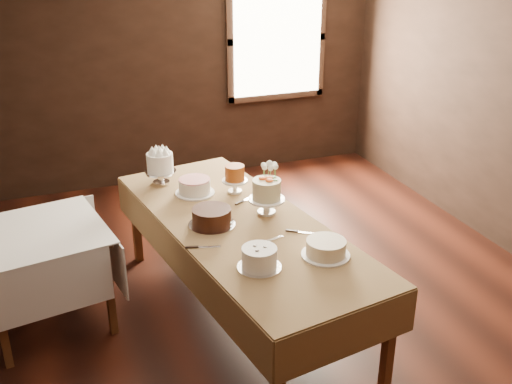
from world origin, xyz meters
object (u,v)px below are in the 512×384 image
at_px(cake_swirl, 259,259).
at_px(cake_server_c, 208,207).
at_px(cake_meringue, 160,169).
at_px(cake_chocolate, 212,218).
at_px(cake_server_d, 249,198).
at_px(cake_server_b, 308,233).
at_px(cake_server_e, 210,247).
at_px(flower_vase, 269,194).
at_px(cake_flowers, 267,198).
at_px(side_table, 39,243).
at_px(display_table, 241,230).
at_px(cake_cream, 326,249).
at_px(cake_lattice, 195,187).
at_px(cake_caramel, 235,180).
at_px(cake_server_a, 274,239).

bearing_deg(cake_swirl, cake_server_c, 92.89).
xyz_separation_m(cake_meringue, cake_chocolate, (0.18, -0.91, -0.06)).
bearing_deg(cake_server_d, cake_server_b, -105.18).
height_order(cake_server_e, flower_vase, flower_vase).
distance_m(cake_chocolate, cake_flowers, 0.46).
bearing_deg(side_table, display_table, -16.46).
relative_size(cake_cream, flower_vase, 2.93).
distance_m(cake_flowers, cake_cream, 0.76).
bearing_deg(flower_vase, cake_server_c, 174.52).
relative_size(cake_lattice, cake_caramel, 1.40).
relative_size(cake_caramel, cake_flowers, 0.86).
height_order(cake_flowers, cake_swirl, cake_flowers).
height_order(cake_lattice, cake_server_a, cake_lattice).
bearing_deg(cake_swirl, cake_lattice, 93.28).
bearing_deg(cake_server_a, cake_server_c, 97.98).
bearing_deg(cake_lattice, flower_vase, -33.93).
height_order(cake_chocolate, cake_server_e, cake_chocolate).
distance_m(display_table, side_table, 1.48).
bearing_deg(cake_lattice, cake_cream, -67.27).
xyz_separation_m(display_table, cake_server_a, (0.14, -0.33, 0.06)).
distance_m(cake_lattice, cake_server_b, 1.12).
distance_m(cake_caramel, cake_server_e, 0.95).
relative_size(cake_caramel, flower_vase, 2.07).
bearing_deg(cake_server_d, cake_swirl, -136.66).
bearing_deg(cake_server_b, cake_meringue, 155.08).
height_order(cake_meringue, cake_chocolate, cake_meringue).
bearing_deg(display_table, cake_chocolate, 172.95).
height_order(cake_flowers, flower_vase, cake_flowers).
relative_size(cake_caramel, cake_server_b, 1.02).
bearing_deg(cake_lattice, cake_server_a, -71.91).
bearing_deg(side_table, cake_lattice, 9.64).
bearing_deg(display_table, cake_server_c, 114.95).
xyz_separation_m(side_table, cake_caramel, (1.56, 0.12, 0.22)).
relative_size(cake_chocolate, cake_flowers, 1.32).
xyz_separation_m(display_table, cake_lattice, (-0.18, 0.63, 0.12)).
xyz_separation_m(display_table, side_table, (-1.42, 0.42, -0.05)).
relative_size(cake_caramel, cake_swirl, 0.85).
bearing_deg(display_table, cake_flowers, 18.69).
height_order(cake_chocolate, cake_cream, cake_chocolate).
relative_size(side_table, cake_flowers, 3.80).
xyz_separation_m(side_table, cake_meringue, (1.03, 0.52, 0.24)).
relative_size(display_table, cake_server_d, 11.43).
xyz_separation_m(display_table, cake_meringue, (-0.39, 0.94, 0.19)).
relative_size(cake_cream, cake_server_e, 1.45).
xyz_separation_m(cake_flowers, cake_server_a, (-0.10, -0.41, -0.12)).
bearing_deg(cake_server_d, cake_meringue, 106.27).
bearing_deg(cake_server_e, cake_flowers, 48.76).
distance_m(cake_server_c, cake_server_e, 0.64).
bearing_deg(cake_swirl, cake_flowers, 65.28).
bearing_deg(cake_server_a, cake_flowers, 60.32).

